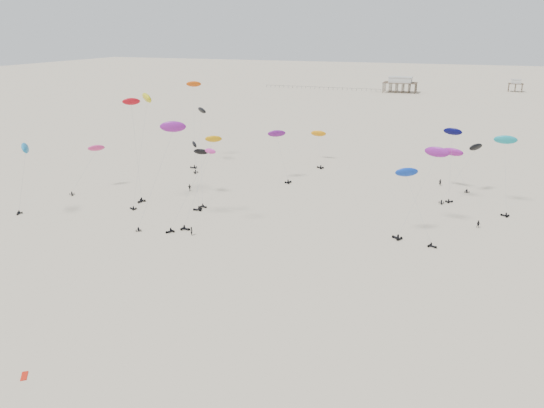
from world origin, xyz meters
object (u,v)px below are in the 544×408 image
at_px(rig_4, 92,156).
at_px(pavilion_main, 400,86).
at_px(spectator_0, 192,235).
at_px(rig_9, 319,141).
at_px(rig_0, 471,155).
at_px(pavilion_small, 515,86).

bearing_deg(rig_4, pavilion_main, -143.39).
bearing_deg(spectator_0, rig_9, -45.25).
distance_m(rig_0, spectator_0, 71.97).
distance_m(rig_9, spectator_0, 70.08).
distance_m(pavilion_main, rig_9, 197.21).
relative_size(rig_0, rig_9, 1.29).
bearing_deg(rig_4, spectator_0, 109.53).
bearing_deg(rig_4, rig_0, 154.68).
bearing_deg(rig_9, pavilion_main, 20.88).
bearing_deg(rig_4, pavilion_small, -155.63).
xyz_separation_m(pavilion_small, rig_4, (-115.39, -275.87, 5.04)).
bearing_deg(pavilion_main, rig_9, -89.62).
distance_m(rig_4, rig_9, 67.47).
distance_m(pavilion_main, rig_4, 250.06).
distance_m(pavilion_main, pavilion_small, 76.16).
xyz_separation_m(pavilion_main, spectator_0, (-5.55, -266.64, -4.22)).
xyz_separation_m(rig_9, spectator_0, (-6.85, -69.44, -6.49)).
xyz_separation_m(rig_4, spectator_0, (39.84, -20.77, -8.52)).
distance_m(pavilion_small, rig_4, 299.07).
bearing_deg(rig_9, rig_4, 156.70).
relative_size(pavilion_main, spectator_0, 10.06).
bearing_deg(spectator_0, rig_0, -85.48).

